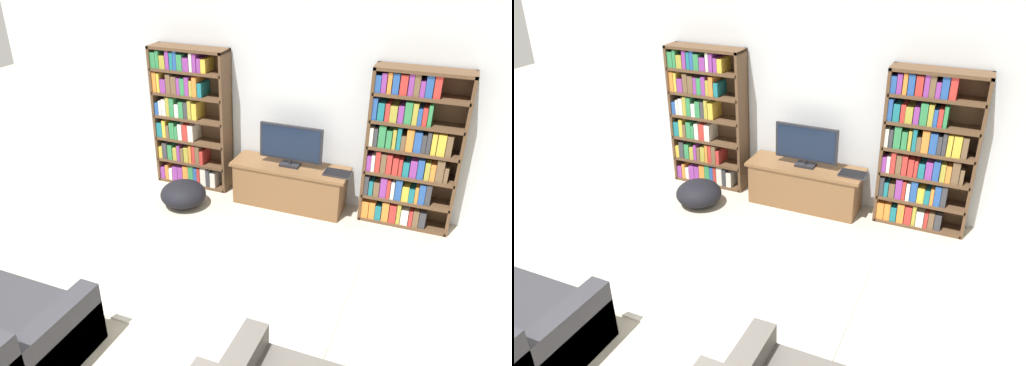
{
  "view_description": "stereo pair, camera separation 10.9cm",
  "coord_description": "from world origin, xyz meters",
  "views": [
    {
      "loc": [
        1.86,
        -1.36,
        3.11
      ],
      "look_at": [
        0.04,
        3.04,
        0.7
      ],
      "focal_mm": 35.0,
      "sensor_mm": 36.0,
      "label": 1
    },
    {
      "loc": [
        1.96,
        -1.32,
        3.11
      ],
      "look_at": [
        0.04,
        3.04,
        0.7
      ],
      "focal_mm": 35.0,
      "sensor_mm": 36.0,
      "label": 2
    }
  ],
  "objects": [
    {
      "name": "wall_back",
      "position": [
        0.0,
        4.23,
        1.3
      ],
      "size": [
        8.8,
        0.06,
        2.6
      ],
      "color": "silver",
      "rests_on": "ground_plane"
    },
    {
      "name": "area_rug",
      "position": [
        0.03,
        2.16,
        0.01
      ],
      "size": [
        2.41,
        1.66,
        0.02
      ],
      "color": "beige",
      "rests_on": "ground_plane"
    },
    {
      "name": "laptop",
      "position": [
        0.73,
        3.91,
        0.56
      ],
      "size": [
        0.32,
        0.2,
        0.03
      ],
      "color": "#28282D",
      "rests_on": "tv_stand"
    },
    {
      "name": "tv_stand",
      "position": [
        0.13,
        3.93,
        0.27
      ],
      "size": [
        1.45,
        0.48,
        0.54
      ],
      "color": "brown",
      "rests_on": "ground_plane"
    },
    {
      "name": "bookshelf_left",
      "position": [
        -1.33,
        4.05,
        0.91
      ],
      "size": [
        1.03,
        0.3,
        1.85
      ],
      "color": "#513823",
      "rests_on": "ground_plane"
    },
    {
      "name": "beanbag_ottoman",
      "position": [
        -1.1,
        3.4,
        0.16
      ],
      "size": [
        0.57,
        0.57,
        0.32
      ],
      "primitive_type": "ellipsoid",
      "color": "black",
      "rests_on": "ground_plane"
    },
    {
      "name": "bookshelf_right",
      "position": [
        1.48,
        4.04,
        0.91
      ],
      "size": [
        1.03,
        0.3,
        1.85
      ],
      "color": "#513823",
      "rests_on": "ground_plane"
    },
    {
      "name": "television",
      "position": [
        0.13,
        3.92,
        0.82
      ],
      "size": [
        0.78,
        0.16,
        0.52
      ],
      "color": "black",
      "rests_on": "tv_stand"
    }
  ]
}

